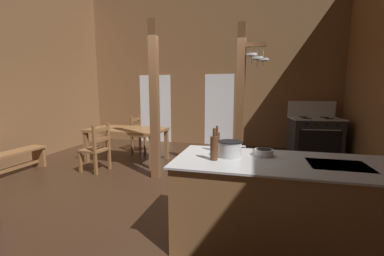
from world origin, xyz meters
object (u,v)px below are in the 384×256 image
object	(u,v)px
ladderback_chair_near_window	(96,149)
bottle_short_on_counter	(214,147)
bench_along_left_wall	(12,159)
bottle_tall_on_counter	(217,141)
kitchen_island	(282,204)
mixing_bowl_on_counter	(264,152)
stove_range	(314,136)
stockpot_on_counter	(230,149)
ladderback_chair_by_post	(140,134)
dining_table	(127,132)

from	to	relation	value
ladderback_chair_near_window	bottle_short_on_counter	xyz separation A→B (m)	(2.58, -1.76, 0.57)
bench_along_left_wall	bottle_tall_on_counter	world-z (taller)	bottle_tall_on_counter
kitchen_island	mixing_bowl_on_counter	distance (m)	0.55
stove_range	bench_along_left_wall	distance (m)	6.53
bottle_short_on_counter	stockpot_on_counter	bearing A→B (deg)	47.81
ladderback_chair_near_window	bottle_tall_on_counter	world-z (taller)	bottle_tall_on_counter
stove_range	mixing_bowl_on_counter	size ratio (longest dim) A/B	6.77
kitchen_island	bottle_short_on_counter	size ratio (longest dim) A/B	6.80
bench_along_left_wall	stockpot_on_counter	world-z (taller)	stockpot_on_counter
ladderback_chair_near_window	ladderback_chair_by_post	bearing A→B (deg)	86.50
bottle_short_on_counter	stove_range	bearing A→B (deg)	65.63
kitchen_island	bottle_short_on_counter	world-z (taller)	bottle_short_on_counter
kitchen_island	bench_along_left_wall	distance (m)	4.82
dining_table	ladderback_chair_near_window	xyz separation A→B (m)	(-0.21, -0.83, -0.20)
kitchen_island	ladderback_chair_by_post	size ratio (longest dim) A/B	2.28
stockpot_on_counter	bench_along_left_wall	bearing A→B (deg)	165.82
dining_table	bench_along_left_wall	world-z (taller)	dining_table
stove_range	bench_along_left_wall	xyz separation A→B (m)	(-5.86, -2.87, -0.18)
stove_range	ladderback_chair_near_window	size ratio (longest dim) A/B	1.39
bench_along_left_wall	mixing_bowl_on_counter	bearing A→B (deg)	-11.49
dining_table	ladderback_chair_near_window	size ratio (longest dim) A/B	1.84
kitchen_island	dining_table	world-z (taller)	kitchen_island
dining_table	mixing_bowl_on_counter	distance (m)	3.67
ladderback_chair_by_post	stockpot_on_counter	size ratio (longest dim) A/B	2.97
dining_table	ladderback_chair_by_post	bearing A→B (deg)	96.86
kitchen_island	bench_along_left_wall	xyz separation A→B (m)	(-4.69, 1.09, -0.14)
kitchen_island	stockpot_on_counter	size ratio (longest dim) A/B	6.78
ladderback_chair_near_window	ladderback_chair_by_post	size ratio (longest dim) A/B	1.00
kitchen_island	ladderback_chair_near_window	bearing A→B (deg)	153.29
stove_range	ladderback_chair_near_window	bearing A→B (deg)	-152.34
ladderback_chair_near_window	mixing_bowl_on_counter	distance (m)	3.43
mixing_bowl_on_counter	bottle_short_on_counter	distance (m)	0.58
stove_range	kitchen_island	bearing A→B (deg)	-106.40
bottle_tall_on_counter	bottle_short_on_counter	bearing A→B (deg)	-86.40
stockpot_on_counter	mixing_bowl_on_counter	distance (m)	0.38
bench_along_left_wall	stockpot_on_counter	size ratio (longest dim) A/B	3.96
bench_along_left_wall	mixing_bowl_on_counter	xyz separation A→B (m)	(4.50, -0.92, 0.63)
bottle_tall_on_counter	bottle_short_on_counter	world-z (taller)	bottle_short_on_counter
dining_table	ladderback_chair_by_post	distance (m)	0.93
kitchen_island	dining_table	size ratio (longest dim) A/B	1.24
stove_range	ladderback_chair_near_window	xyz separation A→B (m)	(-4.43, -2.32, -0.03)
stove_range	bench_along_left_wall	bearing A→B (deg)	-153.89
stove_range	stockpot_on_counter	xyz separation A→B (m)	(-1.71, -3.92, 0.49)
kitchen_island	stove_range	bearing A→B (deg)	73.60
bench_along_left_wall	bottle_short_on_counter	bearing A→B (deg)	-16.74
ladderback_chair_by_post	ladderback_chair_near_window	bearing A→B (deg)	-93.50
bottle_short_on_counter	dining_table	bearing A→B (deg)	132.38
dining_table	bench_along_left_wall	xyz separation A→B (m)	(-1.65, -1.38, -0.35)
dining_table	stockpot_on_counter	size ratio (longest dim) A/B	5.45
ladderback_chair_near_window	bottle_tall_on_counter	xyz separation A→B (m)	(2.55, -1.39, 0.56)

